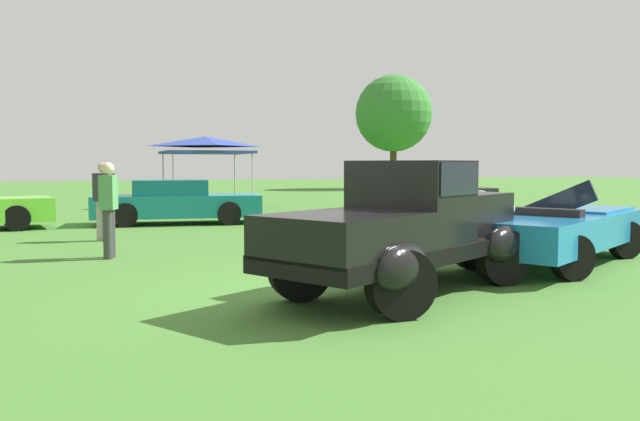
# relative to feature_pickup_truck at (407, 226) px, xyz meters

# --- Properties ---
(ground_plane) EXTENTS (120.00, 120.00, 0.00)m
(ground_plane) POSITION_rel_feature_pickup_truck_xyz_m (-0.79, 0.27, -0.87)
(ground_plane) COLOR #42752D
(feature_pickup_truck) EXTENTS (4.44, 3.37, 1.70)m
(feature_pickup_truck) POSITION_rel_feature_pickup_truck_xyz_m (0.00, 0.00, 0.00)
(feature_pickup_truck) COLOR black
(feature_pickup_truck) RESTS_ON ground_plane
(neighbor_convertible) EXTENTS (4.82, 3.78, 1.40)m
(neighbor_convertible) POSITION_rel_feature_pickup_truck_xyz_m (3.54, 1.39, -0.29)
(neighbor_convertible) COLOR #1E7AB7
(neighbor_convertible) RESTS_ON ground_plane
(show_car_teal) EXTENTS (4.69, 2.27, 1.22)m
(show_car_teal) POSITION_rel_feature_pickup_truck_xyz_m (-1.41, 10.83, -0.27)
(show_car_teal) COLOR teal
(show_car_teal) RESTS_ON ground_plane
(show_car_charcoal) EXTENTS (4.05, 2.05, 1.22)m
(show_car_charcoal) POSITION_rel_feature_pickup_truck_xyz_m (8.17, 13.00, -0.27)
(show_car_charcoal) COLOR #28282D
(show_car_charcoal) RESTS_ON ground_plane
(spectator_near_truck) EXTENTS (0.25, 0.41, 1.69)m
(spectator_near_truck) POSITION_rel_feature_pickup_truck_xyz_m (4.05, 9.53, 0.05)
(spectator_near_truck) COLOR #9E998E
(spectator_near_truck) RESTS_ON ground_plane
(spectator_between_cars) EXTENTS (0.34, 0.45, 1.69)m
(spectator_between_cars) POSITION_rel_feature_pickup_truck_xyz_m (-3.45, 4.56, 0.05)
(spectator_between_cars) COLOR #383838
(spectator_between_cars) RESTS_ON ground_plane
(spectator_far_side) EXTENTS (0.47, 0.41, 1.69)m
(spectator_far_side) POSITION_rel_feature_pickup_truck_xyz_m (-3.43, 7.32, 0.05)
(spectator_far_side) COLOR #9E998E
(spectator_far_side) RESTS_ON ground_plane
(canopy_tent_left_field) EXTENTS (3.22, 3.22, 2.71)m
(canopy_tent_left_field) POSITION_rel_feature_pickup_truck_xyz_m (0.65, 17.50, 1.56)
(canopy_tent_left_field) COLOR #B7B7BC
(canopy_tent_left_field) RESTS_ON ground_plane
(treeline_center) EXTENTS (5.09, 5.09, 7.55)m
(treeline_center) POSITION_rel_feature_pickup_truck_xyz_m (15.72, 31.46, 4.13)
(treeline_center) COLOR #47331E
(treeline_center) RESTS_ON ground_plane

